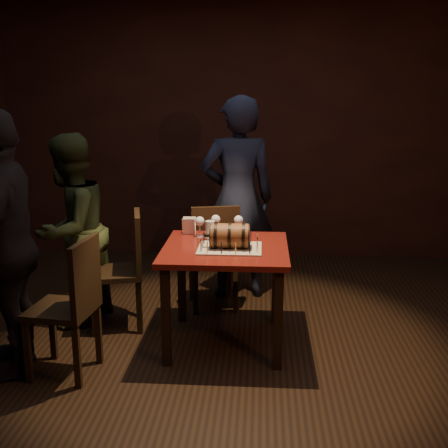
# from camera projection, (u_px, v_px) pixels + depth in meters

# --- Properties ---
(room_shell) EXTENTS (5.04, 5.04, 2.80)m
(room_shell) POSITION_uv_depth(u_px,v_px,m) (211.00, 160.00, 3.73)
(room_shell) COLOR black
(room_shell) RESTS_ON ground
(pub_table) EXTENTS (0.90, 0.90, 0.75)m
(pub_table) POSITION_uv_depth(u_px,v_px,m) (225.00, 261.00, 4.08)
(pub_table) COLOR #51100D
(pub_table) RESTS_ON ground
(cake_board) EXTENTS (0.45, 0.35, 0.01)m
(cake_board) POSITION_uv_depth(u_px,v_px,m) (230.00, 248.00, 3.99)
(cake_board) COLOR #B0A28E
(cake_board) RESTS_ON pub_table
(barrel_cake) EXTENTS (0.33, 0.19, 0.19)m
(barrel_cake) POSITION_uv_depth(u_px,v_px,m) (230.00, 236.00, 3.97)
(barrel_cake) COLOR brown
(barrel_cake) RESTS_ON cake_board
(birthday_candles) EXTENTS (0.40, 0.30, 0.09)m
(birthday_candles) POSITION_uv_depth(u_px,v_px,m) (230.00, 242.00, 3.98)
(birthday_candles) COLOR #F0D68F
(birthday_candles) RESTS_ON cake_board
(wine_glass_left) EXTENTS (0.07, 0.07, 0.16)m
(wine_glass_left) POSITION_uv_depth(u_px,v_px,m) (200.00, 222.00, 4.29)
(wine_glass_left) COLOR silver
(wine_glass_left) RESTS_ON pub_table
(wine_glass_mid) EXTENTS (0.07, 0.07, 0.16)m
(wine_glass_mid) POSITION_uv_depth(u_px,v_px,m) (216.00, 220.00, 4.35)
(wine_glass_mid) COLOR silver
(wine_glass_mid) RESTS_ON pub_table
(wine_glass_right) EXTENTS (0.07, 0.07, 0.16)m
(wine_glass_right) POSITION_uv_depth(u_px,v_px,m) (239.00, 221.00, 4.33)
(wine_glass_right) COLOR silver
(wine_glass_right) RESTS_ON pub_table
(pint_of_ale) EXTENTS (0.07, 0.07, 0.15)m
(pint_of_ale) POSITION_uv_depth(u_px,v_px,m) (210.00, 231.00, 4.20)
(pint_of_ale) COLOR silver
(pint_of_ale) RESTS_ON pub_table
(menu_card) EXTENTS (0.10, 0.05, 0.13)m
(menu_card) POSITION_uv_depth(u_px,v_px,m) (189.00, 226.00, 4.38)
(menu_card) COLOR white
(menu_card) RESTS_ON pub_table
(chair_back) EXTENTS (0.48, 0.48, 0.93)m
(chair_back) POSITION_uv_depth(u_px,v_px,m) (214.00, 251.00, 4.74)
(chair_back) COLOR black
(chair_back) RESTS_ON ground
(chair_left_rear) EXTENTS (0.48, 0.48, 0.93)m
(chair_left_rear) POSITION_uv_depth(u_px,v_px,m) (126.00, 264.00, 4.41)
(chair_left_rear) COLOR black
(chair_left_rear) RESTS_ON ground
(chair_left_front) EXTENTS (0.44, 0.44, 0.93)m
(chair_left_front) POSITION_uv_depth(u_px,v_px,m) (73.00, 300.00, 3.65)
(chair_left_front) COLOR black
(chair_left_front) RESTS_ON ground
(person_back) EXTENTS (0.73, 0.55, 1.81)m
(person_back) POSITION_uv_depth(u_px,v_px,m) (238.00, 199.00, 4.99)
(person_back) COLOR black
(person_back) RESTS_ON ground
(person_left_rear) EXTENTS (0.77, 0.88, 1.53)m
(person_left_rear) POSITION_uv_depth(u_px,v_px,m) (71.00, 231.00, 4.43)
(person_left_rear) COLOR #2D361B
(person_left_rear) RESTS_ON ground
(person_left_front) EXTENTS (0.61, 1.09, 1.75)m
(person_left_front) POSITION_uv_depth(u_px,v_px,m) (6.00, 245.00, 3.63)
(person_left_front) COLOR black
(person_left_front) RESTS_ON ground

